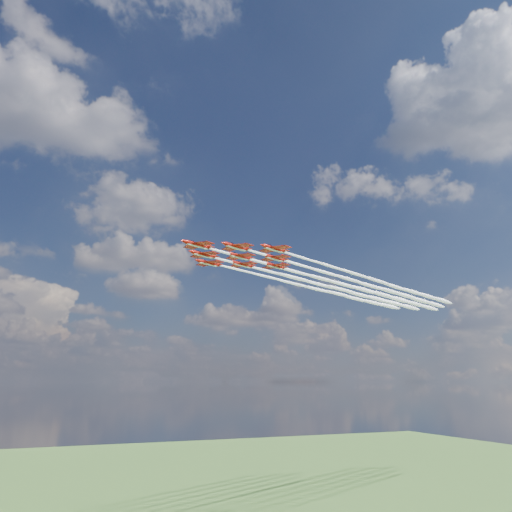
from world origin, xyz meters
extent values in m
cylinder|color=#AF1209|center=(-18.29, -5.70, 89.99)|extent=(8.60, 5.12, 1.24)
cone|color=#AF1209|center=(-23.32, -8.22, 89.99)|extent=(2.56, 2.11, 1.24)
cone|color=#AF1209|center=(-13.57, -3.34, 89.99)|extent=(2.01, 1.76, 1.12)
ellipsoid|color=black|center=(-20.31, -6.71, 90.49)|extent=(2.55, 1.96, 0.81)
cube|color=#AF1209|center=(-17.79, -5.45, 89.93)|extent=(7.84, 10.86, 0.16)
cube|color=#AF1209|center=(-14.27, -3.70, 89.99)|extent=(3.22, 4.32, 0.13)
cube|color=#AF1209|center=(-14.07, -3.60, 91.00)|extent=(1.68, 0.94, 2.02)
cube|color=silver|center=(-18.29, -5.70, 89.42)|extent=(8.00, 4.67, 0.13)
cylinder|color=#AF1209|center=(-6.60, -8.11, 89.99)|extent=(8.60, 5.12, 1.24)
cone|color=#AF1209|center=(-11.63, -10.62, 89.99)|extent=(2.56, 2.11, 1.24)
cone|color=#AF1209|center=(-1.87, -5.75, 89.99)|extent=(2.01, 1.76, 1.12)
ellipsoid|color=black|center=(-8.61, -9.11, 90.49)|extent=(2.55, 1.96, 0.81)
cube|color=#AF1209|center=(-6.10, -7.86, 89.93)|extent=(7.84, 10.86, 0.16)
cube|color=#AF1209|center=(-2.58, -6.10, 89.99)|extent=(3.22, 4.32, 0.13)
cube|color=#AF1209|center=(-2.38, -6.00, 91.00)|extent=(1.68, 0.94, 2.02)
cube|color=silver|center=(-6.60, -8.11, 89.42)|extent=(8.00, 4.67, 0.13)
cylinder|color=#AF1209|center=(-13.19, 5.08, 89.99)|extent=(8.60, 5.12, 1.24)
cone|color=#AF1209|center=(-18.22, 2.57, 89.99)|extent=(2.56, 2.11, 1.24)
cone|color=#AF1209|center=(-8.46, 7.44, 89.99)|extent=(2.01, 1.76, 1.12)
ellipsoid|color=black|center=(-15.20, 4.08, 90.49)|extent=(2.55, 1.96, 0.81)
cube|color=#AF1209|center=(-12.68, 5.34, 89.93)|extent=(7.84, 10.86, 0.16)
cube|color=#AF1209|center=(-9.16, 7.09, 89.99)|extent=(3.22, 4.32, 0.13)
cube|color=#AF1209|center=(-8.96, 7.19, 91.00)|extent=(1.68, 0.94, 2.02)
cube|color=silver|center=(-13.19, 5.08, 89.42)|extent=(8.00, 4.67, 0.13)
cylinder|color=#AF1209|center=(5.09, -10.51, 89.99)|extent=(8.60, 5.12, 1.24)
cone|color=#AF1209|center=(0.06, -13.02, 89.99)|extent=(2.56, 2.11, 1.24)
cone|color=#AF1209|center=(9.82, -8.15, 89.99)|extent=(2.01, 1.76, 1.12)
ellipsoid|color=black|center=(3.08, -11.52, 90.49)|extent=(2.55, 1.96, 0.81)
cube|color=#AF1209|center=(5.59, -10.26, 89.93)|extent=(7.84, 10.86, 0.16)
cube|color=#AF1209|center=(9.12, -8.51, 89.99)|extent=(3.22, 4.32, 0.13)
cube|color=#AF1209|center=(9.32, -8.40, 91.00)|extent=(1.68, 0.94, 2.02)
cube|color=silver|center=(5.09, -10.51, 89.42)|extent=(8.00, 4.67, 0.13)
cylinder|color=#AF1209|center=(-1.49, 2.68, 89.99)|extent=(8.60, 5.12, 1.24)
cone|color=#AF1209|center=(-6.52, 0.17, 89.99)|extent=(2.56, 2.11, 1.24)
cone|color=#AF1209|center=(3.23, 5.04, 89.99)|extent=(2.01, 1.76, 1.12)
ellipsoid|color=black|center=(-3.51, 1.68, 90.49)|extent=(2.55, 1.96, 0.81)
cube|color=#AF1209|center=(-0.99, 2.93, 89.93)|extent=(7.84, 10.86, 0.16)
cube|color=#AF1209|center=(2.53, 4.69, 89.99)|extent=(3.22, 4.32, 0.13)
cube|color=#AF1209|center=(2.73, 4.79, 91.00)|extent=(1.68, 0.94, 2.02)
cube|color=silver|center=(-1.49, 2.68, 89.42)|extent=(8.00, 4.67, 0.13)
cylinder|color=#AF1209|center=(-8.08, 15.87, 89.99)|extent=(8.60, 5.12, 1.24)
cone|color=#AF1209|center=(-13.11, 13.36, 89.99)|extent=(2.56, 2.11, 1.24)
cone|color=#AF1209|center=(-3.35, 18.23, 89.99)|extent=(2.01, 1.76, 1.12)
ellipsoid|color=black|center=(-10.09, 14.87, 90.49)|extent=(2.55, 1.96, 0.81)
cube|color=#AF1209|center=(-7.58, 16.12, 89.93)|extent=(7.84, 10.86, 0.16)
cube|color=#AF1209|center=(-4.05, 17.88, 89.99)|extent=(3.22, 4.32, 0.13)
cube|color=#AF1209|center=(-3.85, 17.98, 91.00)|extent=(1.68, 0.94, 2.02)
cube|color=silver|center=(-8.08, 15.87, 89.42)|extent=(8.00, 4.67, 0.13)
cylinder|color=#AF1209|center=(10.20, 0.28, 89.99)|extent=(8.60, 5.12, 1.24)
cone|color=#AF1209|center=(5.17, -2.23, 89.99)|extent=(2.56, 2.11, 1.24)
cone|color=#AF1209|center=(14.93, 2.64, 89.99)|extent=(2.01, 1.76, 1.12)
ellipsoid|color=black|center=(8.19, -0.73, 90.49)|extent=(2.55, 1.96, 0.81)
cube|color=#AF1209|center=(10.70, 0.53, 89.93)|extent=(7.84, 10.86, 0.16)
cube|color=#AF1209|center=(14.22, 2.28, 89.99)|extent=(3.22, 4.32, 0.13)
cube|color=#AF1209|center=(14.42, 2.38, 91.00)|extent=(1.68, 0.94, 2.02)
cube|color=silver|center=(10.20, 0.28, 89.42)|extent=(8.00, 4.67, 0.13)
cylinder|color=#AF1209|center=(3.61, 13.47, 89.99)|extent=(8.60, 5.12, 1.24)
cone|color=#AF1209|center=(-1.42, 10.96, 89.99)|extent=(2.56, 2.11, 1.24)
cone|color=#AF1209|center=(8.34, 15.83, 89.99)|extent=(2.01, 1.76, 1.12)
ellipsoid|color=black|center=(1.60, 12.47, 90.49)|extent=(2.55, 1.96, 0.81)
cube|color=#AF1209|center=(4.12, 13.72, 89.93)|extent=(7.84, 10.86, 0.16)
cube|color=#AF1209|center=(7.64, 15.48, 89.99)|extent=(3.22, 4.32, 0.13)
cube|color=#AF1209|center=(7.84, 15.58, 91.00)|extent=(1.68, 0.94, 2.02)
cube|color=silver|center=(3.61, 13.47, 89.42)|extent=(8.00, 4.67, 0.13)
cylinder|color=#AF1209|center=(15.31, 11.07, 89.99)|extent=(8.60, 5.12, 1.24)
cone|color=#AF1209|center=(10.28, 8.55, 89.99)|extent=(2.56, 2.11, 1.24)
cone|color=#AF1209|center=(20.04, 13.43, 89.99)|extent=(2.01, 1.76, 1.12)
ellipsoid|color=black|center=(13.29, 10.06, 90.49)|extent=(2.55, 1.96, 0.81)
cube|color=#AF1209|center=(15.81, 11.32, 89.93)|extent=(7.84, 10.86, 0.16)
cube|color=#AF1209|center=(19.33, 13.07, 89.99)|extent=(3.22, 4.32, 0.13)
cube|color=#AF1209|center=(19.53, 13.17, 91.00)|extent=(1.68, 0.94, 2.02)
cube|color=silver|center=(15.31, 11.07, 89.42)|extent=(8.00, 4.67, 0.13)
camera|label=1|loc=(-57.28, -147.03, 49.64)|focal=35.00mm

